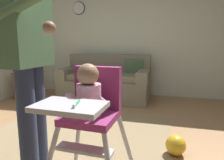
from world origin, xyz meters
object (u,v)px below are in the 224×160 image
at_px(side_table, 26,79).
at_px(wall_clock, 79,8).
at_px(high_chair, 90,104).
at_px(adult_standing, 29,62).
at_px(toy_ball, 176,145).
at_px(sippy_cup, 24,70).
at_px(couch, 106,82).

xyz_separation_m(side_table, wall_clock, (0.81, 0.82, 1.45)).
bearing_deg(side_table, high_chair, -44.91).
xyz_separation_m(adult_standing, wall_clock, (-0.86, 2.95, 0.89)).
xyz_separation_m(adult_standing, side_table, (-1.67, 2.13, -0.56)).
xyz_separation_m(high_chair, toy_ball, (0.64, 0.65, -0.55)).
distance_m(high_chair, side_table, 3.08).
bearing_deg(high_chair, sippy_cup, -131.67).
height_order(couch, adult_standing, adult_standing).
bearing_deg(side_table, adult_standing, -51.87).
distance_m(couch, adult_standing, 2.55).
bearing_deg(high_chair, adult_standing, -91.31).
bearing_deg(toy_ball, couch, 124.02).
bearing_deg(wall_clock, side_table, -134.80).
relative_size(adult_standing, toy_ball, 8.36).
xyz_separation_m(couch, side_table, (-1.56, -0.34, 0.05)).
relative_size(adult_standing, side_table, 3.19).
height_order(side_table, wall_clock, wall_clock).
xyz_separation_m(couch, toy_ball, (1.25, -1.85, -0.23)).
height_order(adult_standing, wall_clock, wall_clock).
bearing_deg(sippy_cup, couch, 12.07).
relative_size(couch, high_chair, 1.77).
relative_size(adult_standing, wall_clock, 6.08).
bearing_deg(toy_ball, wall_clock, 130.57).
height_order(sippy_cup, wall_clock, wall_clock).
xyz_separation_m(high_chair, side_table, (-2.17, 2.16, -0.27)).
height_order(adult_standing, toy_ball, adult_standing).
relative_size(sippy_cup, wall_clock, 0.37).
xyz_separation_m(toy_ball, side_table, (-2.80, 1.51, 0.28)).
bearing_deg(high_chair, side_table, -132.20).
relative_size(couch, side_table, 3.25).
distance_m(toy_ball, side_table, 3.20).
bearing_deg(wall_clock, toy_ball, -49.43).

